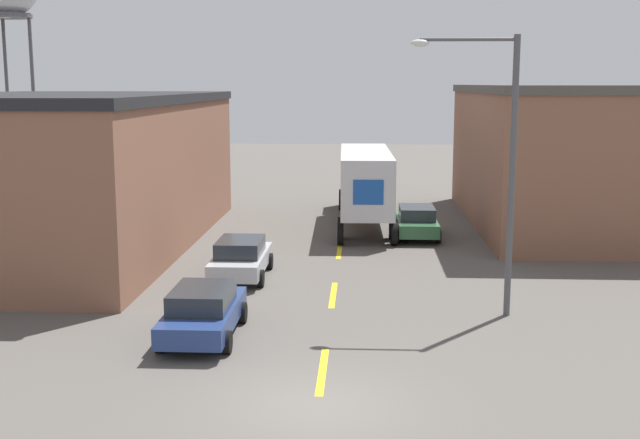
{
  "coord_description": "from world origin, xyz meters",
  "views": [
    {
      "loc": [
        0.97,
        -17.27,
        7.24
      ],
      "look_at": [
        -0.56,
        11.59,
        2.33
      ],
      "focal_mm": 45.0,
      "sensor_mm": 36.0,
      "label": 1
    }
  ],
  "objects_px": {
    "street_lamp": "(500,155)",
    "parked_car_left_far": "(241,258)",
    "semi_truck": "(365,179)",
    "parked_car_left_near": "(203,311)",
    "parked_car_right_far": "(417,221)"
  },
  "relations": [
    {
      "from": "parked_car_right_far",
      "to": "semi_truck",
      "type": "bearing_deg",
      "value": 124.45
    },
    {
      "from": "semi_truck",
      "to": "parked_car_left_far",
      "type": "height_order",
      "value": "semi_truck"
    },
    {
      "from": "semi_truck",
      "to": "parked_car_left_near",
      "type": "xyz_separation_m",
      "value": [
        -4.67,
        -19.28,
        -1.57
      ]
    },
    {
      "from": "parked_car_left_far",
      "to": "street_lamp",
      "type": "distance_m",
      "value": 10.74
    },
    {
      "from": "semi_truck",
      "to": "parked_car_right_far",
      "type": "xyz_separation_m",
      "value": [
        2.48,
        -3.61,
        -1.57
      ]
    },
    {
      "from": "parked_car_left_near",
      "to": "semi_truck",
      "type": "bearing_deg",
      "value": 76.39
    },
    {
      "from": "parked_car_left_far",
      "to": "parked_car_right_far",
      "type": "xyz_separation_m",
      "value": [
        7.14,
        8.45,
        0.0
      ]
    },
    {
      "from": "parked_car_left_far",
      "to": "street_lamp",
      "type": "height_order",
      "value": "street_lamp"
    },
    {
      "from": "semi_truck",
      "to": "parked_car_right_far",
      "type": "relative_size",
      "value": 2.89
    },
    {
      "from": "parked_car_left_far",
      "to": "semi_truck",
      "type": "bearing_deg",
      "value": 68.85
    },
    {
      "from": "parked_car_left_near",
      "to": "parked_car_left_far",
      "type": "distance_m",
      "value": 7.22
    },
    {
      "from": "parked_car_left_far",
      "to": "street_lamp",
      "type": "relative_size",
      "value": 0.53
    },
    {
      "from": "parked_car_left_near",
      "to": "street_lamp",
      "type": "relative_size",
      "value": 0.53
    },
    {
      "from": "street_lamp",
      "to": "parked_car_left_near",
      "type": "bearing_deg",
      "value": -162.74
    },
    {
      "from": "street_lamp",
      "to": "parked_car_left_far",
      "type": "bearing_deg",
      "value": 152.81
    }
  ]
}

